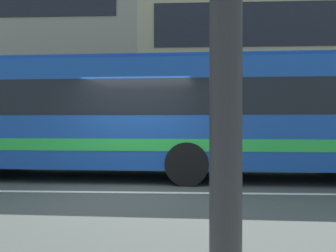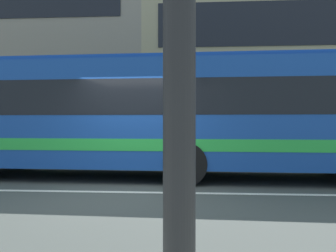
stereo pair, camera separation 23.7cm
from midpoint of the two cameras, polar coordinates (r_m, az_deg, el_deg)
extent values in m
plane|color=#414641|center=(7.67, -7.04, -10.34)|extent=(160.00, 160.00, 0.00)
cube|color=silver|center=(7.66, -7.04, -10.31)|extent=(60.00, 0.16, 0.01)
cube|color=#2F641A|center=(13.51, -15.06, -4.12)|extent=(23.43, 1.10, 0.71)
cube|color=tan|center=(23.48, 22.28, 9.78)|extent=(20.31, 9.28, 10.47)
cube|color=navy|center=(9.52, -1.82, 1.77)|extent=(11.66, 3.00, 2.60)
cube|color=black|center=(9.54, -1.82, 4.12)|extent=(10.97, 3.00, 0.83)
cube|color=green|center=(9.53, -1.82, -2.54)|extent=(11.43, 3.02, 0.28)
cube|color=navy|center=(9.65, -1.83, 9.88)|extent=(11.18, 2.57, 0.12)
cylinder|color=black|center=(12.21, -24.09, -3.96)|extent=(1.01, 0.32, 1.00)
cylinder|color=black|center=(8.32, 2.15, -5.99)|extent=(1.01, 0.32, 1.00)
cylinder|color=black|center=(10.70, 2.76, -4.54)|extent=(1.01, 0.32, 1.00)
cylinder|color=black|center=(11.30, 23.91, -4.31)|extent=(1.01, 0.32, 1.00)
camera|label=1|loc=(0.12, -90.72, -0.01)|focal=38.73mm
camera|label=2|loc=(0.12, 89.28, 0.01)|focal=38.73mm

